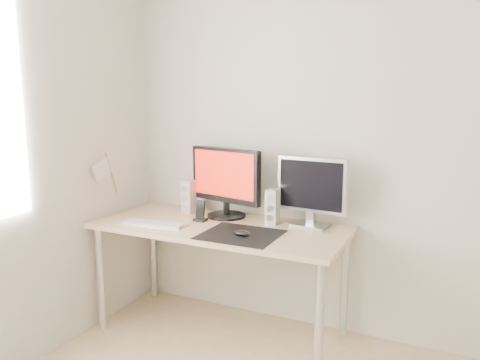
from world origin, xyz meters
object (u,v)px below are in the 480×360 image
(desk, at_px, (220,237))
(speaker_left, at_px, (188,197))
(speaker_right, at_px, (272,207))
(phone_dock, at_px, (200,215))
(keyboard, at_px, (154,224))
(main_monitor, at_px, (225,180))
(second_monitor, at_px, (312,189))
(mouse, at_px, (242,233))

(desk, distance_m, speaker_left, 0.44)
(speaker_right, height_order, phone_dock, speaker_right)
(keyboard, bearing_deg, main_monitor, 48.92)
(desk, distance_m, phone_dock, 0.20)
(second_monitor, height_order, phone_dock, second_monitor)
(desk, bearing_deg, keyboard, -155.42)
(phone_dock, bearing_deg, desk, -11.42)
(desk, height_order, speaker_right, speaker_right)
(main_monitor, xyz_separation_m, speaker_left, (-0.28, -0.01, -0.14))
(mouse, distance_m, speaker_right, 0.34)
(desk, relative_size, second_monitor, 3.54)
(mouse, distance_m, phone_dock, 0.44)
(second_monitor, bearing_deg, speaker_left, -177.51)
(mouse, distance_m, speaker_left, 0.68)
(keyboard, bearing_deg, desk, 24.58)
(desk, bearing_deg, speaker_left, 151.92)
(desk, relative_size, phone_dock, 11.56)
(phone_dock, bearing_deg, keyboard, -136.85)
(desk, bearing_deg, second_monitor, 22.82)
(desk, distance_m, second_monitor, 0.65)
(mouse, xyz_separation_m, speaker_right, (0.07, 0.32, 0.09))
(second_monitor, bearing_deg, mouse, -127.48)
(speaker_right, distance_m, phone_dock, 0.48)
(desk, xyz_separation_m, main_monitor, (-0.06, 0.20, 0.33))
(speaker_left, height_order, speaker_right, same)
(desk, xyz_separation_m, second_monitor, (0.53, 0.22, 0.32))
(second_monitor, xyz_separation_m, keyboard, (-0.91, -0.40, -0.23))
(main_monitor, xyz_separation_m, keyboard, (-0.32, -0.37, -0.25))
(desk, distance_m, speaker_right, 0.38)
(desk, bearing_deg, phone_dock, 168.58)
(keyboard, bearing_deg, speaker_left, 83.75)
(main_monitor, bearing_deg, desk, -72.95)
(speaker_right, height_order, keyboard, speaker_right)
(main_monitor, relative_size, speaker_right, 2.38)
(mouse, bearing_deg, speaker_right, 78.27)
(main_monitor, distance_m, second_monitor, 0.59)
(main_monitor, xyz_separation_m, phone_dock, (-0.10, -0.16, -0.21))
(speaker_right, relative_size, keyboard, 0.53)
(main_monitor, bearing_deg, phone_dock, -121.93)
(speaker_right, bearing_deg, second_monitor, 16.75)
(speaker_right, bearing_deg, main_monitor, 172.98)
(speaker_left, bearing_deg, mouse, -31.38)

